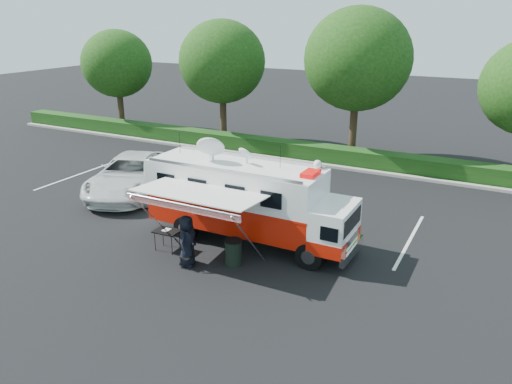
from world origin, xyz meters
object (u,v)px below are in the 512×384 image
command_truck (248,201)px  folding_table (167,232)px  trash_bin (233,252)px  white_suv (133,192)px

command_truck → folding_table: bearing=-138.5°
command_truck → trash_bin: size_ratio=8.72×
white_suv → folding_table: bearing=-59.7°
command_truck → folding_table: 3.25m
white_suv → trash_bin: bearing=-48.2°
command_truck → trash_bin: 2.30m
white_suv → folding_table: size_ratio=6.86×
white_suv → folding_table: (5.48, -4.39, 0.75)m
command_truck → trash_bin: command_truck is taller
folding_table → trash_bin: (2.76, 0.16, -0.28)m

